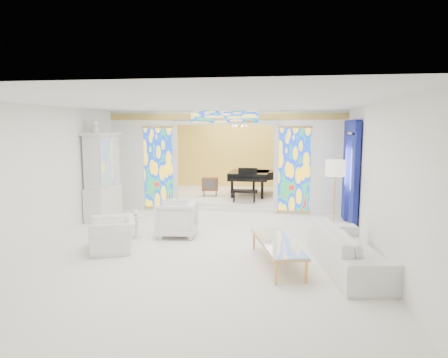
% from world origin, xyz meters
% --- Properties ---
extents(floor, '(12.00, 12.00, 0.00)m').
position_xyz_m(floor, '(0.00, 0.00, 0.00)').
color(floor, white).
rests_on(floor, ground).
extents(ceiling, '(7.00, 12.00, 0.02)m').
position_xyz_m(ceiling, '(0.00, 0.00, 3.00)').
color(ceiling, white).
rests_on(ceiling, wall_back).
extents(wall_back, '(7.00, 0.02, 3.00)m').
position_xyz_m(wall_back, '(0.00, 6.00, 1.50)').
color(wall_back, white).
rests_on(wall_back, floor).
extents(wall_front, '(7.00, 0.02, 3.00)m').
position_xyz_m(wall_front, '(0.00, -6.00, 1.50)').
color(wall_front, white).
rests_on(wall_front, floor).
extents(wall_left, '(0.02, 12.00, 3.00)m').
position_xyz_m(wall_left, '(-3.50, 0.00, 1.50)').
color(wall_left, white).
rests_on(wall_left, floor).
extents(wall_right, '(0.02, 12.00, 3.00)m').
position_xyz_m(wall_right, '(3.50, 0.00, 1.50)').
color(wall_right, white).
rests_on(wall_right, floor).
extents(partition_wall, '(7.00, 0.22, 3.00)m').
position_xyz_m(partition_wall, '(0.00, 2.00, 1.65)').
color(partition_wall, white).
rests_on(partition_wall, floor).
extents(stained_glass_left, '(0.90, 0.04, 2.40)m').
position_xyz_m(stained_glass_left, '(-2.03, 1.89, 1.30)').
color(stained_glass_left, gold).
rests_on(stained_glass_left, partition_wall).
extents(stained_glass_right, '(0.90, 0.04, 2.40)m').
position_xyz_m(stained_glass_right, '(2.03, 1.89, 1.30)').
color(stained_glass_right, gold).
rests_on(stained_glass_right, partition_wall).
extents(stained_glass_transom, '(2.00, 0.04, 0.34)m').
position_xyz_m(stained_glass_transom, '(0.00, 1.89, 2.82)').
color(stained_glass_transom, gold).
rests_on(stained_glass_transom, partition_wall).
extents(alcove_platform, '(6.80, 3.80, 0.18)m').
position_xyz_m(alcove_platform, '(0.00, 4.10, 0.09)').
color(alcove_platform, white).
rests_on(alcove_platform, floor).
extents(gold_curtain_back, '(6.70, 0.10, 2.90)m').
position_xyz_m(gold_curtain_back, '(0.00, 5.88, 1.50)').
color(gold_curtain_back, '#E2BB4E').
rests_on(gold_curtain_back, wall_back).
extents(chandelier, '(0.48, 0.48, 0.30)m').
position_xyz_m(chandelier, '(0.20, 4.00, 2.55)').
color(chandelier, '#D09549').
rests_on(chandelier, ceiling).
extents(blue_drapes, '(0.14, 1.85, 2.65)m').
position_xyz_m(blue_drapes, '(3.40, 0.70, 1.58)').
color(blue_drapes, navy).
rests_on(blue_drapes, wall_right).
extents(china_cabinet, '(0.56, 1.46, 2.72)m').
position_xyz_m(china_cabinet, '(-3.22, 0.60, 1.17)').
color(china_cabinet, silver).
rests_on(china_cabinet, floor).
extents(armchair_left, '(1.23, 1.30, 0.66)m').
position_xyz_m(armchair_left, '(-1.74, -2.14, 0.33)').
color(armchair_left, white).
rests_on(armchair_left, floor).
extents(armchair_right, '(0.99, 0.97, 0.83)m').
position_xyz_m(armchair_right, '(-0.72, -0.88, 0.41)').
color(armchair_right, silver).
rests_on(armchair_right, floor).
extents(sofa, '(1.44, 2.72, 0.75)m').
position_xyz_m(sofa, '(2.95, -2.53, 0.38)').
color(sofa, white).
rests_on(sofa, floor).
extents(side_table, '(0.54, 0.54, 0.53)m').
position_xyz_m(side_table, '(-1.60, -1.19, 0.35)').
color(side_table, silver).
rests_on(side_table, floor).
extents(vase, '(0.20, 0.20, 0.17)m').
position_xyz_m(vase, '(-1.60, -1.19, 0.62)').
color(vase, white).
rests_on(vase, side_table).
extents(coffee_table, '(1.12, 2.08, 0.44)m').
position_xyz_m(coffee_table, '(1.63, -2.50, 0.41)').
color(coffee_table, silver).
rests_on(coffee_table, floor).
extents(floor_lamp, '(0.50, 0.50, 1.81)m').
position_xyz_m(floor_lamp, '(2.86, -0.64, 1.54)').
color(floor_lamp, '#D09549').
rests_on(floor_lamp, floor).
extents(grand_piano, '(1.64, 2.51, 1.00)m').
position_xyz_m(grand_piano, '(0.69, 3.94, 0.86)').
color(grand_piano, black).
rests_on(grand_piano, alcove_platform).
extents(tv_console, '(0.59, 0.43, 0.63)m').
position_xyz_m(tv_console, '(-0.75, 3.51, 0.59)').
color(tv_console, brown).
rests_on(tv_console, alcove_platform).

